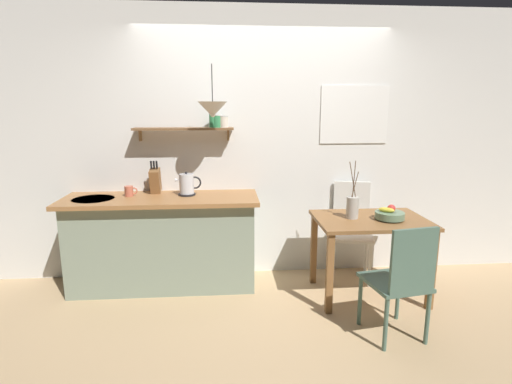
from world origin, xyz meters
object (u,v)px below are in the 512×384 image
at_px(electric_kettle, 187,185).
at_px(knife_block, 155,180).
at_px(dining_chair_far, 351,226).
at_px(fruit_bowl, 390,214).
at_px(twig_vase, 352,207).
at_px(coffee_mug_by_sink, 129,191).
at_px(pendant_lamp, 213,109).
at_px(dining_table, 370,231).
at_px(dining_chair_near, 402,278).

bearing_deg(electric_kettle, knife_block, 161.11).
height_order(dining_chair_far, electric_kettle, electric_kettle).
relative_size(fruit_bowl, knife_block, 0.79).
xyz_separation_m(twig_vase, electric_kettle, (-1.51, 0.37, 0.16)).
xyz_separation_m(coffee_mug_by_sink, pendant_lamp, (0.81, -0.16, 0.76)).
bearing_deg(dining_table, dining_chair_near, -92.30).
relative_size(dining_table, pendant_lamp, 2.19).
bearing_deg(electric_kettle, pendant_lamp, -30.94).
bearing_deg(coffee_mug_by_sink, dining_chair_far, 1.47).
height_order(electric_kettle, pendant_lamp, pendant_lamp).
bearing_deg(fruit_bowl, dining_chair_far, 109.52).
distance_m(fruit_bowl, pendant_lamp, 1.84).
xyz_separation_m(dining_chair_far, coffee_mug_by_sink, (-2.20, -0.06, 0.41)).
xyz_separation_m(dining_chair_far, knife_block, (-1.97, 0.05, 0.49)).
bearing_deg(fruit_bowl, electric_kettle, 166.21).
relative_size(dining_table, fruit_bowl, 3.86).
relative_size(dining_table, twig_vase, 1.89).
distance_m(twig_vase, coffee_mug_by_sink, 2.09).
bearing_deg(coffee_mug_by_sink, twig_vase, -10.19).
height_order(electric_kettle, knife_block, knife_block).
distance_m(dining_chair_far, fruit_bowl, 0.59).
height_order(knife_block, pendant_lamp, pendant_lamp).
relative_size(dining_table, electric_kettle, 4.03).
bearing_deg(electric_kettle, coffee_mug_by_sink, 179.82).
bearing_deg(dining_chair_near, twig_vase, 100.20).
relative_size(electric_kettle, knife_block, 0.76).
bearing_deg(twig_vase, dining_table, -8.70).
bearing_deg(dining_chair_near, electric_kettle, 145.22).
xyz_separation_m(fruit_bowl, twig_vase, (-0.32, 0.08, 0.05)).
distance_m(dining_chair_far, coffee_mug_by_sink, 2.24).
bearing_deg(dining_chair_near, dining_chair_far, 90.14).
relative_size(dining_chair_far, twig_vase, 1.86).
relative_size(electric_kettle, coffee_mug_by_sink, 2.04).
height_order(dining_table, twig_vase, twig_vase).
height_order(dining_chair_near, electric_kettle, electric_kettle).
xyz_separation_m(twig_vase, pendant_lamp, (-1.25, 0.21, 0.87)).
bearing_deg(fruit_bowl, knife_block, 165.44).
bearing_deg(knife_block, twig_vase, -14.60).
xyz_separation_m(dining_chair_near, electric_kettle, (-1.65, 1.15, 0.51)).
bearing_deg(dining_chair_far, fruit_bowl, -70.48).
relative_size(dining_chair_far, electric_kettle, 3.97).
bearing_deg(dining_chair_near, knife_block, 147.46).
bearing_deg(fruit_bowl, dining_chair_near, -104.21).
height_order(dining_table, electric_kettle, electric_kettle).
bearing_deg(electric_kettle, dining_chair_near, -34.78).
distance_m(knife_block, coffee_mug_by_sink, 0.27).
distance_m(dining_chair_near, fruit_bowl, 0.78).
height_order(twig_vase, pendant_lamp, pendant_lamp).
xyz_separation_m(dining_chair_near, dining_chair_far, (-0.00, 1.21, 0.04)).
xyz_separation_m(fruit_bowl, knife_block, (-2.15, 0.56, 0.24)).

